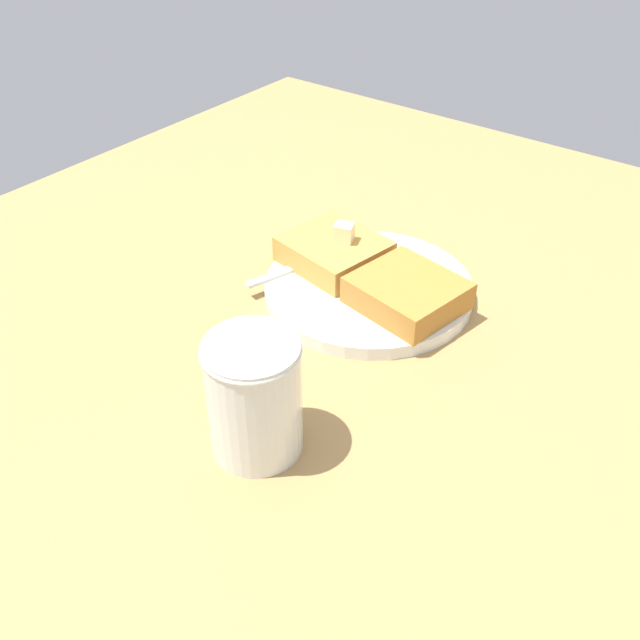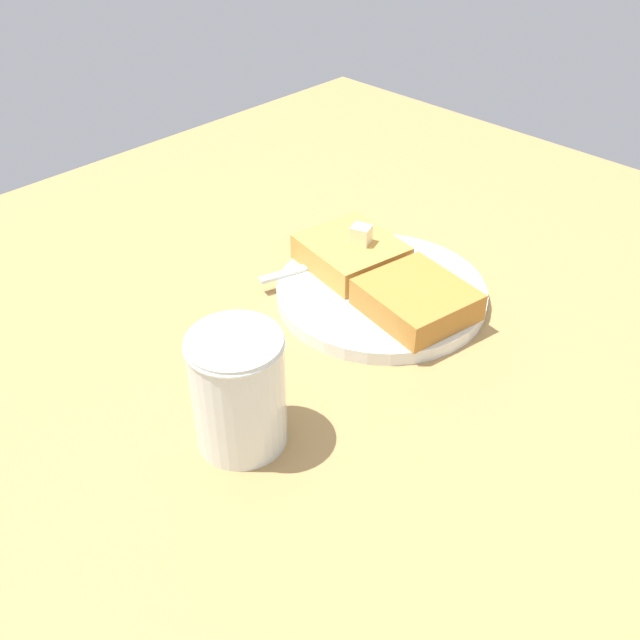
{
  "view_description": "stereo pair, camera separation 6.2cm",
  "coord_description": "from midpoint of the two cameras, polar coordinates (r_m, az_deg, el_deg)",
  "views": [
    {
      "loc": [
        29.02,
        -45.25,
        44.57
      ],
      "look_at": [
        -0.97,
        -5.85,
        7.15
      ],
      "focal_mm": 40.0,
      "sensor_mm": 36.0,
      "label": 1
    },
    {
      "loc": [
        33.71,
        -41.19,
        44.57
      ],
      "look_at": [
        -0.97,
        -5.85,
        7.15
      ],
      "focal_mm": 40.0,
      "sensor_mm": 36.0,
      "label": 2
    }
  ],
  "objects": [
    {
      "name": "toast_slice_left",
      "position": [
        0.75,
        -1.24,
        5.42
      ],
      "size": [
        10.98,
        10.35,
        2.79
      ],
      "primitive_type": "cube",
      "rotation": [
        0.0,
        0.0,
        -0.18
      ],
      "color": "gold",
      "rests_on": "plate"
    },
    {
      "name": "butter_pat_primary",
      "position": [
        0.73,
        -0.5,
        6.93
      ],
      "size": [
        2.36,
        2.25,
        1.91
      ],
      "primitive_type": "cube",
      "rotation": [
        0.0,
        0.0,
        0.33
      ],
      "color": "#F4E8B1",
      "rests_on": "toast_slice_left"
    },
    {
      "name": "syrup_jar",
      "position": [
        0.54,
        -8.54,
        -6.51
      ],
      "size": [
        7.43,
        7.43,
        10.05
      ],
      "color": "#381B0A",
      "rests_on": "table_surface"
    },
    {
      "name": "table_surface",
      "position": [
        0.69,
        1.02,
        -1.93
      ],
      "size": [
        105.57,
        105.57,
        2.65
      ],
      "primitive_type": "cube",
      "color": "#A27C48",
      "rests_on": "ground"
    },
    {
      "name": "fork",
      "position": [
        0.76,
        -2.32,
        4.92
      ],
      "size": [
        6.16,
        15.7,
        0.36
      ],
      "color": "silver",
      "rests_on": "plate"
    },
    {
      "name": "plate",
      "position": [
        0.72,
        1.46,
        2.51
      ],
      "size": [
        21.19,
        21.19,
        1.41
      ],
      "color": "silver",
      "rests_on": "table_surface"
    },
    {
      "name": "toast_slice_middle",
      "position": [
        0.68,
        4.45,
        2.09
      ],
      "size": [
        10.98,
        10.35,
        2.79
      ],
      "primitive_type": "cube",
      "rotation": [
        0.0,
        0.0,
        -0.18
      ],
      "color": "#B17630",
      "rests_on": "plate"
    }
  ]
}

